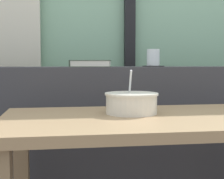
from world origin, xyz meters
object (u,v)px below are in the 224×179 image
(breakfast_table, at_px, (157,147))
(closed_book, at_px, (91,64))
(coaster_square, at_px, (153,66))
(soup_bowl, at_px, (131,103))
(juice_glass, at_px, (153,58))

(breakfast_table, height_order, closed_book, closed_book)
(coaster_square, relative_size, soup_bowl, 0.49)
(breakfast_table, bearing_deg, soup_bowl, 140.85)
(coaster_square, xyz_separation_m, juice_glass, (0.00, -0.00, 0.04))
(juice_glass, bearing_deg, breakfast_table, -104.08)
(juice_glass, xyz_separation_m, closed_book, (-0.36, -0.11, -0.03))
(breakfast_table, bearing_deg, juice_glass, 75.92)
(closed_book, bearing_deg, breakfast_table, -70.19)
(closed_book, bearing_deg, soup_bowl, -76.55)
(coaster_square, height_order, soup_bowl, coaster_square)
(juice_glass, distance_m, closed_book, 0.38)
(coaster_square, distance_m, soup_bowl, 0.66)
(coaster_square, bearing_deg, juice_glass, -90.00)
(breakfast_table, height_order, coaster_square, coaster_square)
(closed_book, bearing_deg, juice_glass, 17.55)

